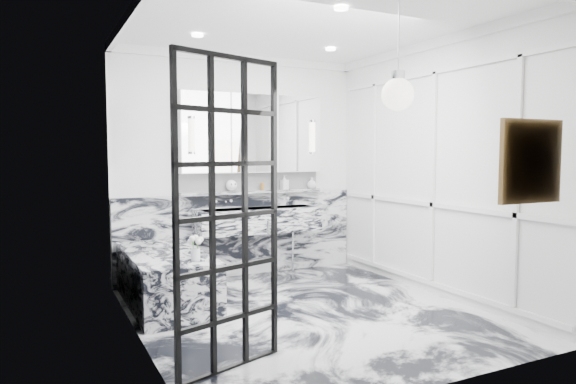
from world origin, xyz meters
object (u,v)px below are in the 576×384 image
crittall_door (229,216)px  mirror_cabinet (253,133)px  bathtub (166,278)px  trough_sink (258,220)px

crittall_door → mirror_cabinet: (1.27, 2.64, 0.70)m
bathtub → mirror_cabinet: bearing=32.1°
trough_sink → bathtub: trough_sink is taller
crittall_door → bathtub: bearing=73.4°
trough_sink → bathtub: (-1.33, -0.66, -0.45)m
mirror_cabinet → bathtub: (-1.32, -0.83, -1.54)m
crittall_door → trough_sink: (1.27, 2.47, -0.39)m
trough_sink → crittall_door: bearing=-117.3°
trough_sink → mirror_cabinet: 1.10m
crittall_door → trough_sink: size_ratio=1.40×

